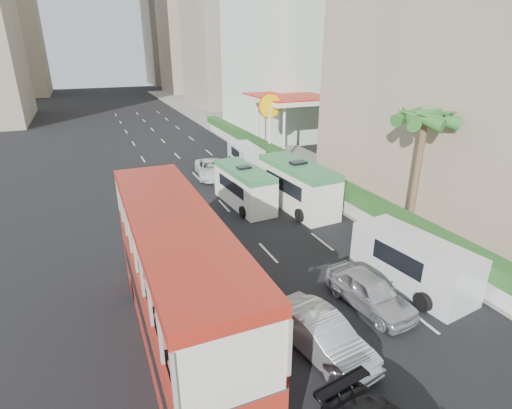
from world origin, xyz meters
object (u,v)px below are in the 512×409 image
car_silver_lane_b (368,306)px  panel_van_near (413,262)px  palm_tree (416,176)px  minibus_near (244,187)px  van_asset (211,177)px  panel_van_far (246,156)px  minibus_far (297,186)px  shell_station (288,125)px  car_silver_lane_a (320,351)px  double_decker_bus (178,285)px

car_silver_lane_b → panel_van_near: bearing=6.5°
palm_tree → minibus_near: bearing=132.0°
car_silver_lane_b → van_asset: size_ratio=0.86×
panel_van_near → panel_van_far: size_ratio=1.14×
minibus_far → panel_van_far: minibus_far is taller
minibus_near → shell_station: (9.09, 11.34, 1.49)m
car_silver_lane_a → minibus_near: bearing=68.5°
panel_van_far → palm_tree: bearing=-75.0°
car_silver_lane_b → panel_van_far: (2.82, 20.56, 0.94)m
shell_station → car_silver_lane_a: bearing=-115.0°
panel_van_near → shell_station: (5.78, 23.01, 1.68)m
double_decker_bus → panel_van_far: 22.46m
shell_station → minibus_near: bearing=-128.7°
car_silver_lane_a → van_asset: size_ratio=0.91×
panel_van_near → palm_tree: (3.58, 4.01, 2.31)m
car_silver_lane_b → minibus_near: size_ratio=0.72×
panel_van_far → minibus_near: bearing=-109.7°
double_decker_bus → palm_tree: palm_tree is taller
van_asset → palm_tree: palm_tree is taller
minibus_near → panel_van_near: bearing=-78.5°
panel_van_far → van_asset: bearing=-155.0°
minibus_far → double_decker_bus: bearing=-138.6°
van_asset → palm_tree: size_ratio=0.74×
van_asset → palm_tree: 16.42m
minibus_near → panel_van_far: size_ratio=1.21×
minibus_far → panel_van_near: bearing=-92.1°
minibus_near → panel_van_near: minibus_near is taller
panel_van_near → palm_tree: palm_tree is taller
minibus_far → panel_van_near: size_ratio=1.22×
minibus_far → car_silver_lane_b: bearing=-106.8°
palm_tree → shell_station: 19.14m
panel_van_far → palm_tree: (3.50, -15.90, 2.44)m
minibus_far → shell_station: (6.06, 13.02, 1.29)m
minibus_near → panel_van_far: 8.92m
minibus_far → minibus_near: bearing=147.2°
car_silver_lane_a → panel_van_near: size_ratio=0.80×
minibus_far → palm_tree: bearing=-60.9°
car_silver_lane_b → minibus_far: (2.46, 10.64, 1.46)m
minibus_far → panel_van_far: bearing=84.2°
panel_van_near → minibus_far: bearing=84.4°
car_silver_lane_b → minibus_near: bearing=85.8°
van_asset → shell_station: bearing=34.6°
car_silver_lane_a → shell_station: size_ratio=0.54×
minibus_near → panel_van_far: (3.38, 8.25, -0.32)m
minibus_far → palm_tree: (3.86, -5.98, 1.92)m
car_silver_lane_a → palm_tree: palm_tree is taller
shell_station → panel_van_near: bearing=-104.1°
minibus_far → panel_van_far: 9.94m
double_decker_bus → minibus_far: 14.12m
minibus_near → minibus_far: bearing=-33.3°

